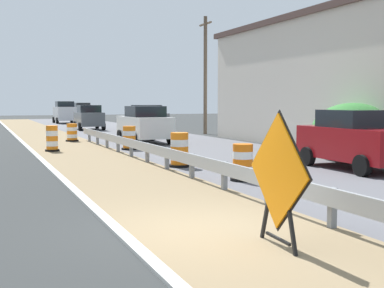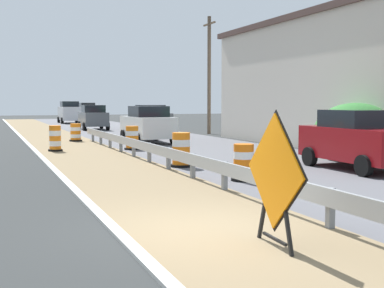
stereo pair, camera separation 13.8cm
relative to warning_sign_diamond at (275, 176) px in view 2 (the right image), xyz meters
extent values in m
plane|color=#2B2D2D|center=(-0.68, 1.33, -1.07)|extent=(160.00, 160.00, 0.00)
cube|color=#7F6B4C|center=(-0.12, 1.33, -1.07)|extent=(3.54, 120.00, 0.01)
cube|color=#ADADA8|center=(-1.98, 1.33, -1.07)|extent=(0.20, 120.00, 0.11)
cube|color=#999EA3|center=(1.40, -0.43, -0.52)|extent=(0.08, 45.82, 0.32)
cube|color=slate|center=(1.48, 0.61, -0.72)|extent=(0.12, 0.12, 0.70)
cube|color=slate|center=(1.48, 2.69, -0.72)|extent=(0.12, 0.12, 0.70)
cube|color=slate|center=(1.48, 4.77, -0.72)|extent=(0.12, 0.12, 0.70)
cube|color=slate|center=(1.48, 6.86, -0.72)|extent=(0.12, 0.12, 0.70)
cube|color=slate|center=(1.48, 8.94, -0.72)|extent=(0.12, 0.12, 0.70)
cube|color=slate|center=(1.48, 11.02, -0.72)|extent=(0.12, 0.12, 0.70)
cube|color=slate|center=(1.48, 13.11, -0.72)|extent=(0.12, 0.12, 0.70)
cube|color=slate|center=(1.48, 15.19, -0.72)|extent=(0.12, 0.12, 0.70)
cube|color=slate|center=(1.48, 17.27, -0.72)|extent=(0.12, 0.12, 0.70)
cube|color=slate|center=(1.48, 19.36, -0.72)|extent=(0.12, 0.12, 0.70)
cube|color=slate|center=(1.48, 21.44, -0.72)|extent=(0.12, 0.12, 0.70)
cube|color=black|center=(-0.01, -0.35, -0.55)|extent=(0.07, 0.39, 1.06)
cube|color=black|center=(0.04, 0.35, -0.55)|extent=(0.07, 0.39, 1.06)
cube|color=black|center=(0.01, 0.00, -0.95)|extent=(0.09, 0.72, 0.04)
cube|color=orange|center=(-0.01, 0.00, 0.06)|extent=(0.14, 1.71, 1.72)
cube|color=black|center=(0.01, 0.00, 0.06)|extent=(0.13, 1.82, 1.82)
cylinder|color=orange|center=(2.58, 5.86, -0.97)|extent=(0.55, 0.55, 0.20)
cylinder|color=white|center=(2.58, 5.86, -0.77)|extent=(0.55, 0.55, 0.20)
cylinder|color=orange|center=(2.58, 5.86, -0.57)|extent=(0.55, 0.55, 0.20)
cylinder|color=white|center=(2.58, 5.86, -0.36)|extent=(0.55, 0.55, 0.20)
cylinder|color=orange|center=(2.58, 5.86, -0.16)|extent=(0.55, 0.55, 0.20)
cylinder|color=black|center=(2.58, 5.86, -1.03)|extent=(0.69, 0.69, 0.08)
cylinder|color=orange|center=(2.08, 9.35, -0.96)|extent=(0.59, 0.59, 0.23)
cylinder|color=white|center=(2.08, 9.35, -0.73)|extent=(0.59, 0.59, 0.23)
cylinder|color=orange|center=(2.08, 9.35, -0.50)|extent=(0.59, 0.59, 0.23)
cylinder|color=white|center=(2.08, 9.35, -0.27)|extent=(0.59, 0.59, 0.23)
cylinder|color=orange|center=(2.08, 9.35, -0.04)|extent=(0.59, 0.59, 0.23)
cylinder|color=black|center=(2.08, 9.35, -1.03)|extent=(0.74, 0.74, 0.08)
cylinder|color=orange|center=(2.21, 15.98, -0.97)|extent=(0.57, 0.57, 0.22)
cylinder|color=white|center=(2.21, 15.98, -0.75)|extent=(0.57, 0.57, 0.22)
cylinder|color=orange|center=(2.21, 15.98, -0.54)|extent=(0.57, 0.57, 0.22)
cylinder|color=white|center=(2.21, 15.98, -0.32)|extent=(0.57, 0.57, 0.22)
cylinder|color=orange|center=(2.21, 15.98, -0.11)|extent=(0.57, 0.57, 0.22)
cylinder|color=black|center=(2.21, 15.98, -1.03)|extent=(0.72, 0.72, 0.08)
cylinder|color=orange|center=(-1.13, 16.55, -0.96)|extent=(0.50, 0.50, 0.23)
cylinder|color=white|center=(-1.13, 16.55, -0.73)|extent=(0.50, 0.50, 0.23)
cylinder|color=orange|center=(-1.13, 16.55, -0.50)|extent=(0.50, 0.50, 0.23)
cylinder|color=white|center=(-1.13, 16.55, -0.28)|extent=(0.50, 0.50, 0.23)
cylinder|color=orange|center=(-1.13, 16.55, -0.05)|extent=(0.50, 0.50, 0.23)
cylinder|color=black|center=(-1.13, 16.55, -1.03)|extent=(0.63, 0.63, 0.08)
cylinder|color=orange|center=(0.64, 22.01, -0.97)|extent=(0.56, 0.56, 0.20)
cylinder|color=white|center=(0.64, 22.01, -0.78)|extent=(0.56, 0.56, 0.20)
cylinder|color=orange|center=(0.64, 22.01, -0.58)|extent=(0.56, 0.56, 0.20)
cylinder|color=white|center=(0.64, 22.01, -0.39)|extent=(0.56, 0.56, 0.20)
cylinder|color=orange|center=(0.64, 22.01, -0.19)|extent=(0.56, 0.56, 0.20)
cylinder|color=black|center=(0.64, 22.01, -1.03)|extent=(0.70, 0.70, 0.08)
cube|color=silver|center=(4.04, 46.96, -0.07)|extent=(1.84, 4.04, 1.37)
cube|color=black|center=(4.04, 46.80, 0.89)|extent=(1.65, 1.86, 0.56)
cylinder|color=black|center=(3.13, 48.29, -0.75)|extent=(0.22, 0.64, 0.64)
cylinder|color=black|center=(4.96, 48.29, -0.75)|extent=(0.22, 0.64, 0.64)
cylinder|color=black|center=(3.13, 45.63, -0.75)|extent=(0.22, 0.64, 0.64)
cylinder|color=black|center=(4.96, 45.63, -0.75)|extent=(0.22, 0.64, 0.64)
cube|color=black|center=(7.10, 53.44, -0.15)|extent=(1.88, 4.05, 1.21)
cube|color=black|center=(7.10, 53.60, 0.74)|extent=(1.64, 1.88, 0.56)
cylinder|color=black|center=(7.95, 52.09, -0.75)|extent=(0.24, 0.65, 0.64)
cylinder|color=black|center=(6.18, 52.14, -0.75)|extent=(0.24, 0.65, 0.64)
cylinder|color=black|center=(8.02, 54.73, -0.75)|extent=(0.24, 0.65, 0.64)
cylinder|color=black|center=(6.25, 54.78, -0.75)|extent=(0.24, 0.65, 0.64)
cube|color=silver|center=(4.02, 19.50, -0.22)|extent=(1.90, 4.37, 1.07)
cube|color=black|center=(4.02, 19.32, 0.60)|extent=(1.70, 2.02, 0.56)
cylinder|color=black|center=(3.08, 20.93, -0.75)|extent=(0.23, 0.64, 0.64)
cylinder|color=black|center=(4.94, 20.94, -0.75)|extent=(0.23, 0.64, 0.64)
cylinder|color=black|center=(3.10, 18.05, -0.75)|extent=(0.23, 0.64, 0.64)
cylinder|color=black|center=(4.97, 18.07, -0.75)|extent=(0.23, 0.64, 0.64)
cube|color=maroon|center=(7.11, 6.57, -0.24)|extent=(1.93, 4.16, 1.03)
cube|color=black|center=(7.12, 6.73, 0.56)|extent=(1.71, 1.93, 0.56)
cylinder|color=black|center=(6.16, 5.22, -0.75)|extent=(0.23, 0.64, 0.64)
cylinder|color=black|center=(8.07, 7.92, -0.75)|extent=(0.23, 0.64, 0.64)
cylinder|color=black|center=(6.21, 7.95, -0.75)|extent=(0.23, 0.64, 0.64)
cube|color=#4C5156|center=(3.88, 33.58, -0.23)|extent=(1.89, 4.06, 1.05)
cube|color=black|center=(3.87, 33.42, 0.58)|extent=(1.65, 1.89, 0.56)
cylinder|color=black|center=(3.02, 34.93, -0.75)|extent=(0.24, 0.65, 0.64)
cylinder|color=black|center=(4.80, 34.88, -0.75)|extent=(0.24, 0.65, 0.64)
cylinder|color=black|center=(2.95, 32.28, -0.75)|extent=(0.24, 0.65, 0.64)
cylinder|color=black|center=(4.73, 32.24, -0.75)|extent=(0.24, 0.65, 0.64)
cube|color=#4C5156|center=(6.89, 28.02, -0.21)|extent=(1.91, 4.09, 1.08)
cube|color=black|center=(6.89, 28.18, 0.60)|extent=(1.70, 1.89, 0.56)
cylinder|color=black|center=(7.84, 26.68, -0.75)|extent=(0.23, 0.64, 0.64)
cylinder|color=black|center=(5.98, 26.66, -0.75)|extent=(0.23, 0.64, 0.64)
cylinder|color=black|center=(7.81, 29.37, -0.75)|extent=(0.23, 0.64, 0.64)
cylinder|color=black|center=(5.95, 29.35, -0.75)|extent=(0.23, 0.64, 0.64)
cube|color=beige|center=(13.66, 14.74, 1.96)|extent=(7.93, 15.16, 6.06)
cube|color=#4C3833|center=(13.66, 14.74, 5.14)|extent=(8.24, 15.76, 0.30)
cylinder|color=brown|center=(9.83, 11.10, 2.84)|extent=(0.24, 0.24, 7.83)
cylinder|color=brown|center=(10.11, 25.15, 2.87)|extent=(0.24, 0.24, 7.88)
cube|color=brown|center=(10.11, 25.15, 6.31)|extent=(0.12, 1.80, 0.10)
ellipsoid|color=#337533|center=(9.18, 9.25, -0.01)|extent=(3.09, 3.09, 2.13)
camera|label=1|loc=(-4.06, -6.40, 1.08)|focal=47.64mm
camera|label=2|loc=(-3.93, -6.45, 1.08)|focal=47.64mm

